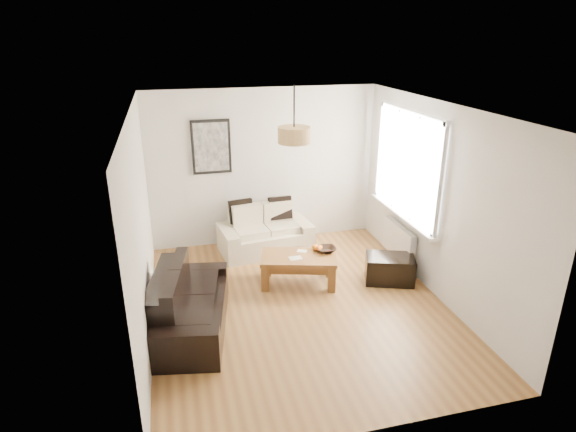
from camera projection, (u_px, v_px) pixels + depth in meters
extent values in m
plane|color=brown|center=(299.00, 305.00, 6.41)|extent=(4.50, 4.50, 0.00)
cube|color=white|center=(399.00, 241.00, 7.41)|extent=(0.10, 0.90, 0.52)
cylinder|color=tan|center=(294.00, 135.00, 5.88)|extent=(0.40, 0.40, 0.20)
cube|color=black|center=(390.00, 269.00, 6.95)|extent=(0.80, 0.65, 0.39)
cube|color=black|center=(241.00, 211.00, 7.84)|extent=(0.40, 0.18, 0.38)
cube|color=black|center=(280.00, 208.00, 7.99)|extent=(0.38, 0.13, 0.38)
imported|color=black|center=(327.00, 249.00, 6.93)|extent=(0.27, 0.27, 0.07)
sphere|color=#E05612|center=(319.00, 248.00, 6.95)|extent=(0.08, 0.08, 0.08)
sphere|color=orange|center=(320.00, 247.00, 6.99)|extent=(0.07, 0.07, 0.06)
sphere|color=orange|center=(315.00, 247.00, 6.98)|extent=(0.11, 0.11, 0.10)
cube|color=white|center=(295.00, 258.00, 6.74)|extent=(0.18, 0.13, 0.01)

